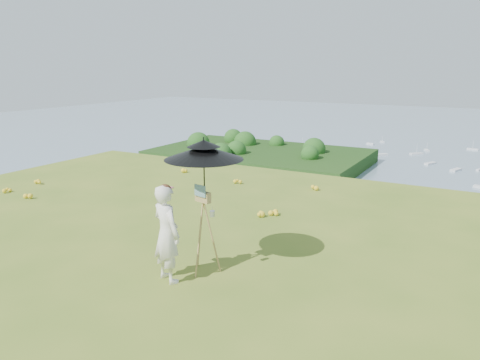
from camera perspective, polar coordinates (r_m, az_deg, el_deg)
The scene contains 11 objects.
ground at distance 9.16m, azimuth -14.19°, elevation -7.05°, with size 14.00×14.00×0.00m, color #557421.
shoreline_tier at distance 90.32m, azimuth 22.97°, elevation -13.11°, with size 170.00×28.00×8.00m, color #675D53.
peninsula at distance 183.21m, azimuth 2.45°, elevation 3.66°, with size 90.00×60.00×12.00m, color #12360E, non-canonical shape.
slope_trees at distance 45.39m, azimuth 19.42°, elevation -10.67°, with size 110.00×50.00×6.00m, color #185018, non-canonical shape.
harbor_town at distance 87.69m, azimuth 23.37°, elevation -9.30°, with size 110.00×22.00×5.00m, color silver, non-canonical shape.
moored_boats at distance 172.16m, azimuth 22.30°, elevation 0.38°, with size 140.00×140.00×0.70m, color silver, non-canonical shape.
wildflowers at distance 9.30m, azimuth -13.16°, elevation -6.25°, with size 10.00×10.50×0.12m, color yellow, non-canonical shape.
painter at distance 7.10m, azimuth -8.93°, elevation -6.46°, with size 0.55×0.36×1.51m, color white.
field_easel at distance 7.34m, azimuth -4.45°, elevation -5.95°, with size 0.54×0.54×1.43m, color #9F8142, non-canonical shape.
sun_umbrella at distance 7.09m, azimuth -4.40°, elevation 1.35°, with size 1.20×1.20×0.98m, color black, non-canonical shape.
painter_cap at distance 6.89m, azimuth -9.15°, elevation -0.89°, with size 0.19×0.22×0.10m, color #DE7A86, non-canonical shape.
Camera 1 is at (5.98, -6.15, 3.19)m, focal length 35.00 mm.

